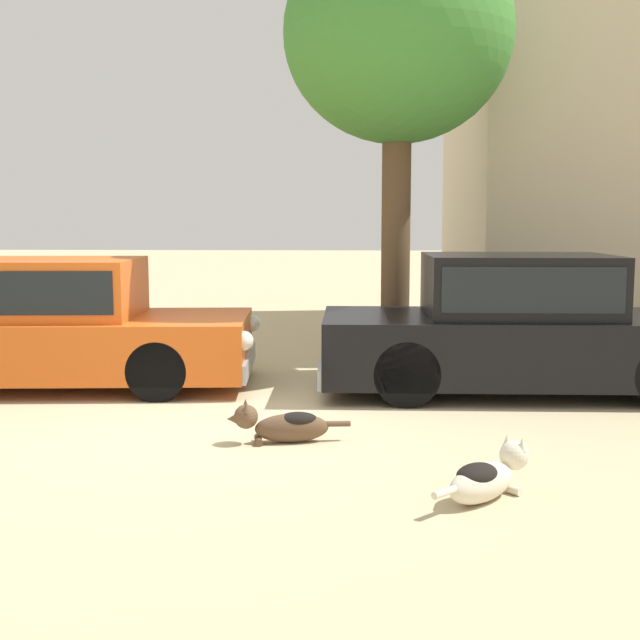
{
  "coord_description": "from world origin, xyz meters",
  "views": [
    {
      "loc": [
        1.35,
        -7.26,
        1.82
      ],
      "look_at": [
        0.99,
        0.2,
        0.9
      ],
      "focal_mm": 46.41,
      "sensor_mm": 36.0,
      "label": 1
    }
  ],
  "objects_px": {
    "stray_dog_spotted": "(283,424)",
    "parked_sedan_second": "(519,325)",
    "acacia_tree_left": "(398,37)",
    "parked_sedan_nearest": "(49,324)",
    "stray_dog_tan": "(487,476)"
  },
  "relations": [
    {
      "from": "stray_dog_spotted",
      "to": "acacia_tree_left",
      "type": "bearing_deg",
      "value": -118.28
    },
    {
      "from": "stray_dog_tan",
      "to": "stray_dog_spotted",
      "type": "bearing_deg",
      "value": 92.12
    },
    {
      "from": "stray_dog_spotted",
      "to": "parked_sedan_second",
      "type": "bearing_deg",
      "value": -147.71
    },
    {
      "from": "stray_dog_spotted",
      "to": "stray_dog_tan",
      "type": "bearing_deg",
      "value": 127.69
    },
    {
      "from": "parked_sedan_second",
      "to": "stray_dog_tan",
      "type": "distance_m",
      "value": 3.57
    },
    {
      "from": "parked_sedan_nearest",
      "to": "stray_dog_tan",
      "type": "bearing_deg",
      "value": -43.84
    },
    {
      "from": "stray_dog_spotted",
      "to": "acacia_tree_left",
      "type": "distance_m",
      "value": 5.04
    },
    {
      "from": "acacia_tree_left",
      "to": "stray_dog_tan",
      "type": "bearing_deg",
      "value": -84.78
    },
    {
      "from": "stray_dog_tan",
      "to": "acacia_tree_left",
      "type": "xyz_separation_m",
      "value": [
        -0.41,
        4.54,
        3.72
      ]
    },
    {
      "from": "parked_sedan_second",
      "to": "stray_dog_spotted",
      "type": "relative_size",
      "value": 4.25
    },
    {
      "from": "acacia_tree_left",
      "to": "stray_dog_spotted",
      "type": "bearing_deg",
      "value": -107.82
    },
    {
      "from": "parked_sedan_nearest",
      "to": "acacia_tree_left",
      "type": "xyz_separation_m",
      "value": [
        3.79,
        1.05,
        3.19
      ]
    },
    {
      "from": "stray_dog_spotted",
      "to": "stray_dog_tan",
      "type": "distance_m",
      "value": 1.95
    },
    {
      "from": "parked_sedan_second",
      "to": "stray_dog_tan",
      "type": "xyz_separation_m",
      "value": [
        -0.84,
        -3.43,
        -0.55
      ]
    },
    {
      "from": "stray_dog_spotted",
      "to": "acacia_tree_left",
      "type": "height_order",
      "value": "acacia_tree_left"
    }
  ]
}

